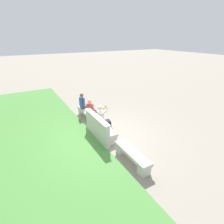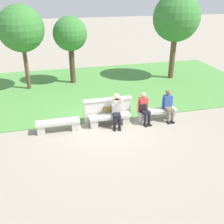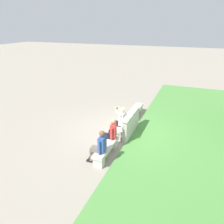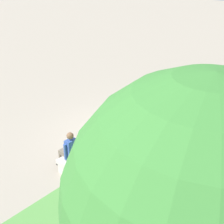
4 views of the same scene
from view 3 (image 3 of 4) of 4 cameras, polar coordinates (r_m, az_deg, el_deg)
ground_plane at (r=9.88m, az=3.02°, el=-5.35°), size 80.00×80.00×0.00m
bench_main at (r=11.52m, az=6.23°, el=0.31°), size 1.65×0.40×0.45m
bench_near at (r=9.74m, az=3.06°, el=-3.83°), size 1.65×0.40×0.45m
bench_mid at (r=8.08m, az=-1.54°, el=-9.72°), size 1.65×0.40×0.45m
backrest_wall_with_plaque at (r=9.56m, az=5.02°, el=-2.93°), size 1.96×0.24×1.01m
person_photographer at (r=9.35m, az=2.17°, el=-1.96°), size 0.52×0.77×1.32m
person_distant at (r=8.41m, az=-0.36°, el=-5.37°), size 0.48×0.71×1.26m
person_companion at (r=7.57m, az=-3.32°, el=-8.79°), size 0.48×0.67×1.26m
backpack at (r=8.45m, az=0.04°, el=-5.57°), size 0.28×0.24×0.43m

